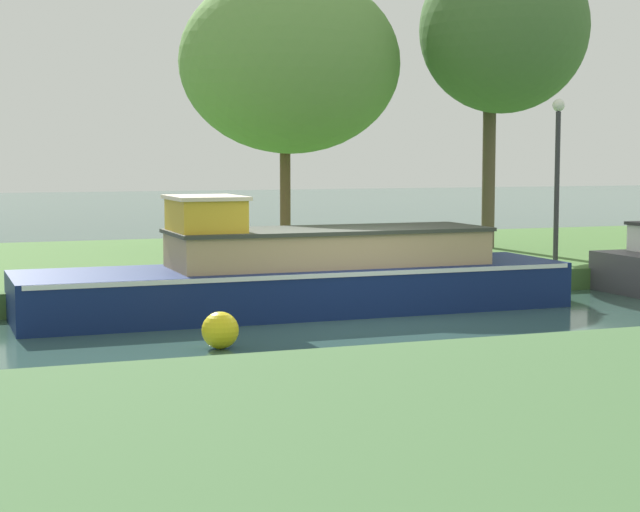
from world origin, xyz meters
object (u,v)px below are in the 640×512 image
navy_barge (301,275)px  lamp_post (557,162)px  willow_tree_centre (503,30)px  mooring_post_near (263,264)px  channel_buoy (220,330)px  willow_tree_left (291,63)px

navy_barge → lamp_post: size_ratio=2.78×
willow_tree_centre → navy_barge: bearing=-142.9°
mooring_post_near → channel_buoy: bearing=-115.0°
willow_tree_centre → lamp_post: size_ratio=2.12×
willow_tree_left → channel_buoy: willow_tree_left is taller
navy_barge → willow_tree_centre: bearing=37.1°
navy_barge → willow_tree_left: bearing=72.5°
willow_tree_left → navy_barge: bearing=-107.5°
willow_tree_centre → channel_buoy: bearing=-138.3°
mooring_post_near → channel_buoy: mooring_post_near is taller
willow_tree_centre → channel_buoy: willow_tree_centre is taller
willow_tree_left → willow_tree_centre: willow_tree_centre is taller
navy_barge → willow_tree_left: willow_tree_left is taller
willow_tree_left → mooring_post_near: size_ratio=11.25×
willow_tree_left → lamp_post: 6.44m
navy_barge → willow_tree_centre: (6.54, 4.95, 4.74)m
willow_tree_left → channel_buoy: bearing=-114.2°
lamp_post → willow_tree_left: bearing=130.8°
willow_tree_left → channel_buoy: 10.90m
willow_tree_centre → lamp_post: bearing=-100.4°
lamp_post → willow_tree_centre: bearing=79.6°
lamp_post → channel_buoy: bearing=-150.7°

